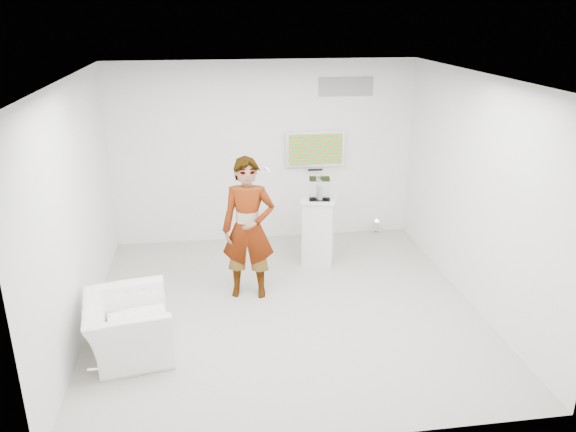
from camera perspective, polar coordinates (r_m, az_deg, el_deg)
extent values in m
cube|color=#A8A29A|center=(7.58, -0.30, -9.21)|extent=(5.00, 5.00, 0.01)
cube|color=#2F2F32|center=(6.64, -0.35, 13.88)|extent=(5.00, 5.00, 0.01)
cube|color=silver|center=(9.35, -2.45, 6.43)|extent=(5.00, 0.01, 3.00)
cube|color=silver|center=(4.70, 3.92, -8.18)|extent=(5.00, 0.01, 3.00)
cube|color=silver|center=(7.09, -20.78, 0.53)|extent=(0.01, 5.00, 3.00)
cube|color=silver|center=(7.70, 18.46, 2.33)|extent=(0.01, 5.00, 3.00)
cube|color=silver|center=(9.41, 2.77, 6.83)|extent=(1.00, 0.08, 0.60)
cube|color=gray|center=(9.37, 5.91, 12.92)|extent=(0.90, 0.02, 0.30)
imported|color=white|center=(7.52, -4.04, -1.31)|extent=(0.78, 0.57, 1.95)
imported|color=white|center=(6.75, -15.92, -10.74)|extent=(1.08, 1.19, 0.68)
cube|color=silver|center=(8.68, 3.11, -1.47)|extent=(0.64, 0.64, 1.04)
cylinder|color=white|center=(10.00, 8.97, -1.10)|extent=(0.21, 0.21, 0.26)
cube|color=silver|center=(8.45, 3.20, 2.79)|extent=(0.35, 0.35, 0.31)
cube|color=silver|center=(8.47, 3.19, 2.49)|extent=(0.06, 0.16, 0.22)
cube|color=silver|center=(7.39, -2.16, 4.74)|extent=(0.07, 0.15, 0.04)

